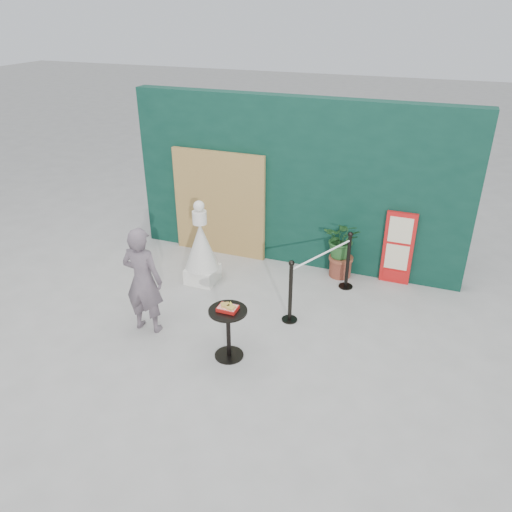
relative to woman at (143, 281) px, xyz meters
name	(u,v)px	position (x,y,z in m)	size (l,w,h in m)	color
ground	(225,358)	(1.36, -0.24, -0.82)	(60.00, 60.00, 0.00)	#ADAAA5
back_wall	(295,184)	(1.36, 2.91, 0.68)	(6.00, 0.30, 3.00)	#0A2D23
bamboo_fence	(219,204)	(-0.04, 2.70, 0.18)	(1.80, 0.08, 2.00)	tan
woman	(143,281)	(0.00, 0.00, 0.00)	(0.60, 0.39, 1.64)	#675861
menu_board	(398,248)	(3.26, 2.72, -0.17)	(0.50, 0.07, 1.30)	red
statue	(201,250)	(0.14, 1.56, -0.21)	(0.58, 0.58, 1.49)	white
cafe_table	(228,326)	(1.39, -0.17, -0.32)	(0.52, 0.52, 0.75)	black
food_basket	(228,308)	(1.40, -0.17, -0.03)	(0.26, 0.19, 0.11)	#B11612
planter	(342,244)	(2.33, 2.61, -0.20)	(0.63, 0.55, 1.07)	brown
stanchion_barrier	(321,276)	(2.22, 1.60, -0.32)	(0.84, 1.54, 1.03)	black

